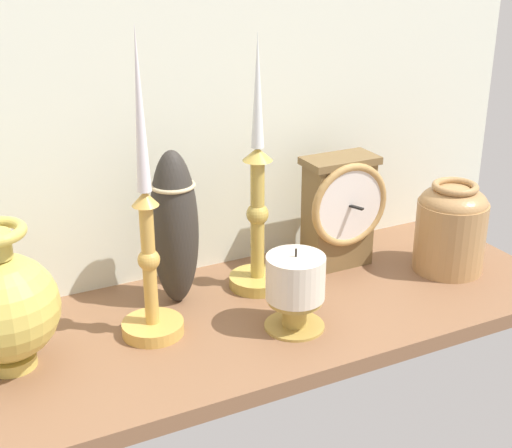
{
  "coord_description": "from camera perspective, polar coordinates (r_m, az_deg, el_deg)",
  "views": [
    {
      "loc": [
        -41.74,
        -85.82,
        53.76
      ],
      "look_at": [
        1.58,
        0.0,
        14.0
      ],
      "focal_mm": 51.58,
      "sensor_mm": 36.0,
      "label": 1
    }
  ],
  "objects": [
    {
      "name": "tall_ceramic_vase",
      "position": [
        1.08,
        -6.34,
        -0.27
      ],
      "size": [
        7.11,
        7.11,
        23.92
      ],
      "color": "#302C27",
      "rests_on": "ground_plane"
    },
    {
      "name": "pillar_candle_front",
      "position": [
        1.03,
        3.06,
        -4.88
      ],
      "size": [
        8.63,
        8.63,
        12.27
      ],
      "color": "#B19142",
      "rests_on": "ground_plane"
    },
    {
      "name": "brass_vase_jar",
      "position": [
        1.24,
        14.89,
        -0.1
      ],
      "size": [
        11.47,
        11.47,
        15.07
      ],
      "color": "#AD804E",
      "rests_on": "ground_plane"
    },
    {
      "name": "back_wall",
      "position": [
        1.14,
        -4.99,
        11.67
      ],
      "size": [
        120.0,
        2.0,
        65.0
      ],
      "primitive_type": "cube",
      "color": "silver",
      "rests_on": "ground_plane"
    },
    {
      "name": "mantel_clock",
      "position": [
        1.21,
        6.56,
        1.1
      ],
      "size": [
        14.04,
        9.12,
        18.82
      ],
      "color": "brown",
      "rests_on": "ground_plane"
    },
    {
      "name": "candlestick_tall_left",
      "position": [
        1.12,
        0.11,
        0.61
      ],
      "size": [
        8.95,
        8.95,
        39.75
      ],
      "color": "gold",
      "rests_on": "ground_plane"
    },
    {
      "name": "ground_plane",
      "position": [
        1.1,
        -0.74,
        -7.47
      ],
      "size": [
        100.0,
        36.0,
        2.4
      ],
      "primitive_type": "cube",
      "color": "brown"
    },
    {
      "name": "brass_vase_bulbous",
      "position": [
        0.98,
        -18.93,
        -6.0
      ],
      "size": [
        13.98,
        13.98,
        19.71
      ],
      "color": "#CCB651",
      "rests_on": "ground_plane"
    },
    {
      "name": "candlestick_tall_center",
      "position": [
        1.0,
        -8.35,
        -2.16
      ],
      "size": [
        8.7,
        8.7,
        42.81
      ],
      "color": "gold",
      "rests_on": "ground_plane"
    }
  ]
}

